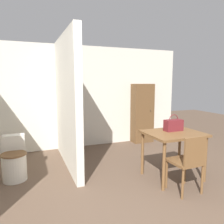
% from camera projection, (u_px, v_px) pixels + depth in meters
% --- Properties ---
extents(wall_back, '(5.68, 0.12, 2.50)m').
position_uv_depth(wall_back, '(75.00, 97.00, 5.40)').
color(wall_back, beige).
rests_on(wall_back, ground_plane).
extents(partition_wall, '(0.12, 2.12, 2.50)m').
position_uv_depth(partition_wall, '(67.00, 102.00, 4.22)').
color(partition_wall, beige).
rests_on(partition_wall, ground_plane).
extents(dining_table, '(0.92, 0.76, 0.80)m').
position_uv_depth(dining_table, '(173.00, 138.00, 3.66)').
color(dining_table, brown).
rests_on(dining_table, ground_plane).
extents(wooden_chair, '(0.43, 0.43, 0.88)m').
position_uv_depth(wooden_chair, '(188.00, 161.00, 3.17)').
color(wooden_chair, brown).
rests_on(wooden_chair, ground_plane).
extents(toilet, '(0.41, 0.56, 0.72)m').
position_uv_depth(toilet, '(14.00, 162.00, 3.67)').
color(toilet, silver).
rests_on(toilet, ground_plane).
extents(handbag, '(0.32, 0.14, 0.29)m').
position_uv_depth(handbag, '(173.00, 125.00, 3.74)').
color(handbag, maroon).
rests_on(handbag, dining_table).
extents(wooden_cabinet, '(0.56, 0.34, 1.57)m').
position_uv_depth(wooden_cabinet, '(142.00, 113.00, 5.89)').
color(wooden_cabinet, brown).
rests_on(wooden_cabinet, ground_plane).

